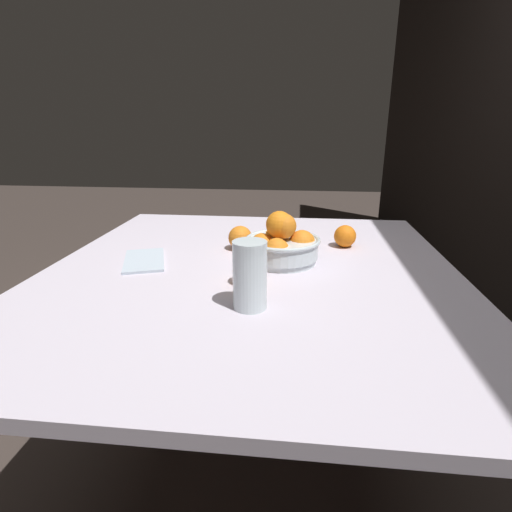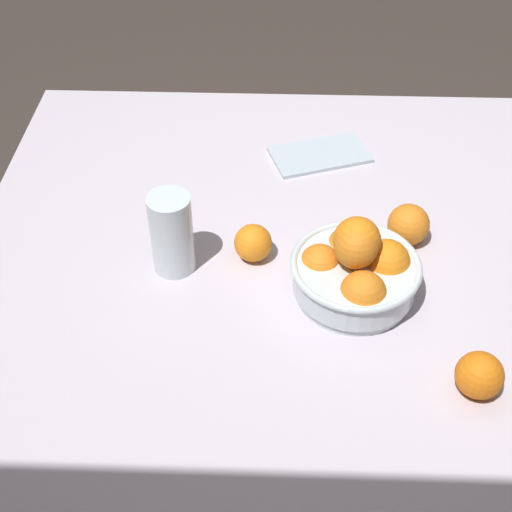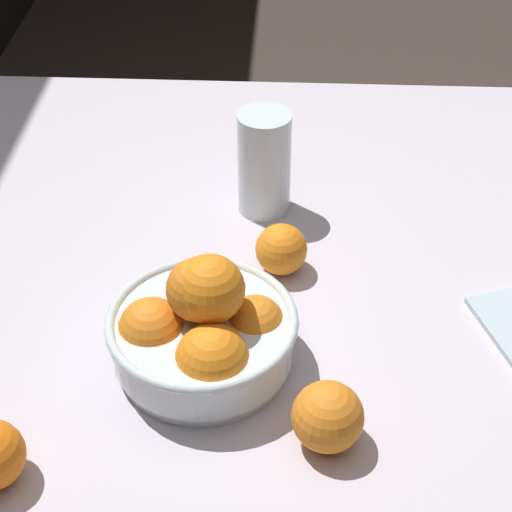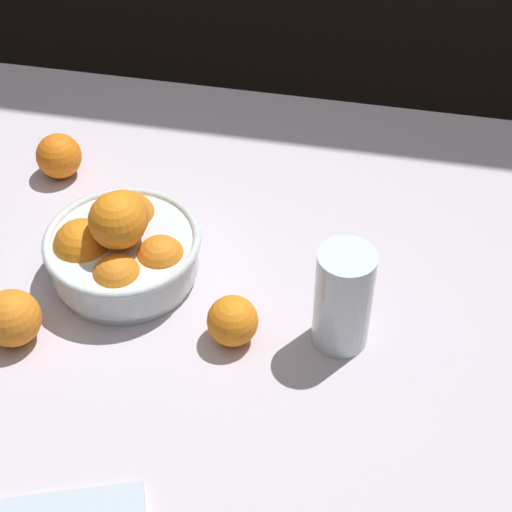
# 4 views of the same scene
# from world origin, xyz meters

# --- Properties ---
(dining_table) EXTENTS (1.29, 1.17, 0.76)m
(dining_table) POSITION_xyz_m (0.00, 0.00, 0.69)
(dining_table) COLOR silver
(dining_table) RESTS_ON ground_plane
(fruit_bowl) EXTENTS (0.22, 0.22, 0.15)m
(fruit_bowl) POSITION_xyz_m (-0.07, 0.09, 0.82)
(fruit_bowl) COLOR silver
(fruit_bowl) RESTS_ON dining_table
(juice_glass) EXTENTS (0.08, 0.08, 0.16)m
(juice_glass) POSITION_xyz_m (0.25, 0.03, 0.83)
(juice_glass) COLOR #F4A314
(juice_glass) RESTS_ON dining_table
(orange_loose_near_bowl) EXTENTS (0.07, 0.07, 0.07)m
(orange_loose_near_bowl) POSITION_xyz_m (-0.24, 0.29, 0.80)
(orange_loose_near_bowl) COLOR orange
(orange_loose_near_bowl) RESTS_ON dining_table
(orange_loose_front) EXTENTS (0.08, 0.08, 0.08)m
(orange_loose_front) POSITION_xyz_m (-0.18, -0.06, 0.80)
(orange_loose_front) COLOR orange
(orange_loose_front) RESTS_ON dining_table
(orange_loose_aside) EXTENTS (0.07, 0.07, 0.07)m
(orange_loose_aside) POSITION_xyz_m (0.11, -0.00, 0.80)
(orange_loose_aside) COLOR orange
(orange_loose_aside) RESTS_ON dining_table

